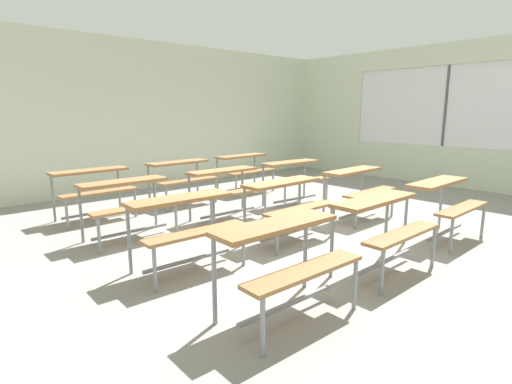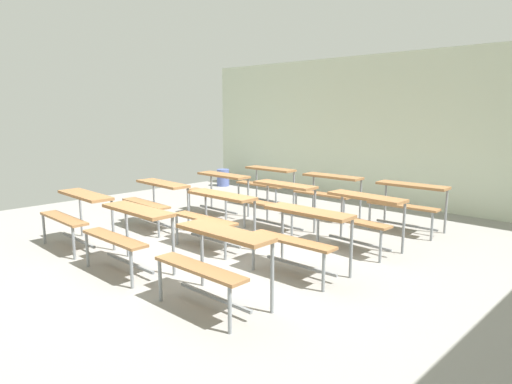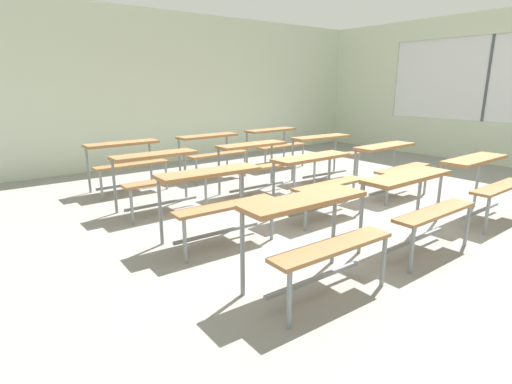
{
  "view_description": "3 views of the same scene",
  "coord_description": "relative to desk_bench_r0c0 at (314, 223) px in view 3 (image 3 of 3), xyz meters",
  "views": [
    {
      "loc": [
        -3.8,
        -3.3,
        1.6
      ],
      "look_at": [
        -0.25,
        0.69,
        0.51
      ],
      "focal_mm": 28.0,
      "sensor_mm": 36.0,
      "label": 1
    },
    {
      "loc": [
        4.36,
        -3.98,
        1.88
      ],
      "look_at": [
        -0.46,
        1.03,
        0.63
      ],
      "focal_mm": 31.82,
      "sensor_mm": 36.0,
      "label": 2
    },
    {
      "loc": [
        -3.8,
        -3.3,
        1.6
      ],
      "look_at": [
        -1.16,
        0.15,
        0.42
      ],
      "focal_mm": 28.0,
      "sensor_mm": 36.0,
      "label": 3
    }
  ],
  "objects": [
    {
      "name": "ground",
      "position": [
        1.68,
        1.26,
        -0.59
      ],
      "size": [
        10.0,
        9.0,
        0.05
      ],
      "primitive_type": "cube",
      "color": "gray"
    },
    {
      "name": "wall_back",
      "position": [
        1.68,
        5.76,
        0.94
      ],
      "size": [
        10.0,
        0.12,
        3.0
      ],
      "primitive_type": "cube",
      "color": "beige",
      "rests_on": "ground"
    },
    {
      "name": "desk_bench_r0c0",
      "position": [
        0.0,
        0.0,
        0.0
      ],
      "size": [
        1.11,
        0.61,
        0.74
      ],
      "rotation": [
        0.0,
        0.0,
        -0.02
      ],
      "color": "olive",
      "rests_on": "ground"
    },
    {
      "name": "desk_bench_r0c1",
      "position": [
        1.38,
        -0.02,
        0.0
      ],
      "size": [
        1.1,
        0.6,
        0.74
      ],
      "rotation": [
        0.0,
        0.0,
        0.01
      ],
      "color": "olive",
      "rests_on": "ground"
    },
    {
      "name": "desk_bench_r0c2",
      "position": [
        2.87,
        0.02,
        0.0
      ],
      "size": [
        1.11,
        0.61,
        0.74
      ],
      "rotation": [
        0.0,
        0.0,
        0.02
      ],
      "color": "olive",
      "rests_on": "ground"
    },
    {
      "name": "desk_bench_r1c0",
      "position": [
        -0.07,
        1.34,
        0.0
      ],
      "size": [
        1.12,
        0.62,
        0.74
      ],
      "rotation": [
        0.0,
        0.0,
        -0.03
      ],
      "color": "olive",
      "rests_on": "ground"
    },
    {
      "name": "desk_bench_r1c1",
      "position": [
        1.39,
        1.31,
        0.0
      ],
      "size": [
        1.11,
        0.61,
        0.74
      ],
      "rotation": [
        0.0,
        0.0,
        0.02
      ],
      "color": "olive",
      "rests_on": "ground"
    },
    {
      "name": "desk_bench_r1c2",
      "position": [
        2.91,
        1.32,
        0.0
      ],
      "size": [
        1.12,
        0.62,
        0.74
      ],
      "rotation": [
        0.0,
        0.0,
        0.03
      ],
      "color": "olive",
      "rests_on": "ground"
    },
    {
      "name": "desk_bench_r2c0",
      "position": [
        -0.08,
        2.68,
        0.0
      ],
      "size": [
        1.1,
        0.6,
        0.74
      ],
      "rotation": [
        0.0,
        0.0,
        0.01
      ],
      "color": "olive",
      "rests_on": "ground"
    },
    {
      "name": "desk_bench_r2c1",
      "position": [
        1.44,
        2.62,
        0.0
      ],
      "size": [
        1.1,
        0.6,
        0.74
      ],
      "rotation": [
        0.0,
        0.0,
        -0.01
      ],
      "color": "olive",
      "rests_on": "ground"
    },
    {
      "name": "desk_bench_r2c2",
      "position": [
        2.9,
        2.61,
        0.0
      ],
      "size": [
        1.13,
        0.65,
        0.74
      ],
      "rotation": [
        0.0,
        0.0,
        -0.05
      ],
      "color": "olive",
      "rests_on": "ground"
    },
    {
      "name": "desk_bench_r3c0",
      "position": [
        -0.06,
        3.93,
        0.0
      ],
      "size": [
        1.11,
        0.62,
        0.74
      ],
      "rotation": [
        0.0,
        0.0,
        0.02
      ],
      "color": "olive",
      "rests_on": "ground"
    },
    {
      "name": "desk_bench_r3c1",
      "position": [
        1.46,
        3.92,
        0.0
      ],
      "size": [
        1.12,
        0.63,
        0.74
      ],
      "rotation": [
        0.0,
        0.0,
        0.04
      ],
      "color": "olive",
      "rests_on": "ground"
    },
    {
      "name": "desk_bench_r3c2",
      "position": [
        2.93,
        3.97,
        0.0
      ],
      "size": [
        1.12,
        0.64,
        0.74
      ],
      "rotation": [
        0.0,
        0.0,
        0.04
      ],
      "color": "olive",
      "rests_on": "ground"
    }
  ]
}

